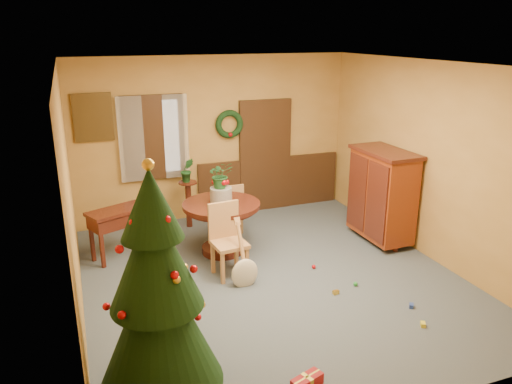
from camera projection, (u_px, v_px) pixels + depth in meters
name	position (u px, v px, depth m)	size (l,w,h in m)	color
room_envelope	(227.00, 156.00, 9.08)	(5.50, 5.50, 5.50)	#353D4D
dining_table	(222.00, 218.00, 7.60)	(1.18, 1.18, 0.81)	black
urn	(221.00, 195.00, 7.48)	(0.33, 0.33, 0.24)	slate
centerpiece_plant	(221.00, 175.00, 7.38)	(0.36, 0.31, 0.40)	#1E4C23
chair_near	(227.00, 237.00, 6.94)	(0.49, 0.49, 1.03)	#9E653F
chair_far	(231.00, 207.00, 8.38)	(0.38, 0.38, 0.87)	#9E653F
guitar	(245.00, 256.00, 6.63)	(0.37, 0.18, 0.88)	beige
plant_stand	(188.00, 199.00, 8.64)	(0.32, 0.32, 0.82)	black
stand_plant	(187.00, 170.00, 8.48)	(0.23, 0.18, 0.42)	#19471E
christmas_tree	(157.00, 295.00, 4.34)	(1.13, 1.13, 2.33)	#382111
writing_desk	(118.00, 221.00, 7.44)	(0.96, 0.74, 0.77)	black
sideboard	(382.00, 193.00, 7.97)	(0.64, 1.19, 1.52)	#60220B
gift_a	(177.00, 335.00, 5.52)	(0.37, 0.33, 0.17)	brown
gift_c	(138.00, 300.00, 6.27)	(0.29, 0.26, 0.13)	brown
gift_d	(307.00, 382.00, 4.82)	(0.36, 0.23, 0.12)	maroon
toy_a	(411.00, 306.00, 6.21)	(0.08, 0.05, 0.05)	#223C96
toy_b	(356.00, 284.00, 6.74)	(0.06, 0.06, 0.06)	#268B32
toy_c	(423.00, 324.00, 5.82)	(0.08, 0.05, 0.05)	yellow
toy_d	(314.00, 267.00, 7.23)	(0.06, 0.06, 0.06)	#BB0C12
toy_e	(336.00, 292.00, 6.53)	(0.08, 0.05, 0.05)	gold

